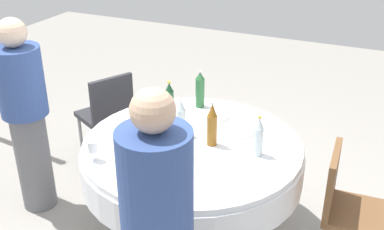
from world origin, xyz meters
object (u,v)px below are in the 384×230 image
at_px(plate_near, 240,130).
at_px(chair_far, 345,203).
at_px(dining_table, 192,161).
at_px(bottle_dark_green_west, 164,128).
at_px(wine_glass_rear, 93,147).
at_px(person_north, 26,115).
at_px(bottle_dark_green_inner, 169,100).
at_px(bottle_green_north, 200,90).
at_px(bottle_clear_rear, 258,137).
at_px(bottle_amber_east, 212,125).
at_px(plate_right, 131,157).
at_px(plate_outer, 214,116).
at_px(bottle_clear_left, 181,118).
at_px(chair_west, 108,111).
at_px(wine_glass_left, 162,111).

height_order(plate_near, chair_far, chair_far).
bearing_deg(dining_table, bottle_dark_green_west, -44.09).
height_order(wine_glass_rear, plate_near, wine_glass_rear).
bearing_deg(dining_table, person_north, -79.80).
relative_size(bottle_dark_green_inner, person_north, 0.19).
relative_size(bottle_green_north, chair_far, 0.35).
bearing_deg(bottle_green_north, person_north, -53.68).
bearing_deg(bottle_clear_rear, bottle_dark_green_west, -73.25).
bearing_deg(dining_table, bottle_amber_east, 104.82).
relative_size(plate_right, chair_far, 0.26).
bearing_deg(plate_outer, plate_right, -18.53).
bearing_deg(person_north, plate_outer, -72.26).
bearing_deg(bottle_dark_green_west, wine_glass_rear, -46.68).
xyz_separation_m(bottle_clear_rear, bottle_dark_green_west, (0.18, -0.59, 0.02)).
xyz_separation_m(dining_table, plate_outer, (-0.43, -0.01, 0.15)).
relative_size(bottle_clear_left, person_north, 0.18).
bearing_deg(bottle_amber_east, chair_far, 91.26).
height_order(dining_table, wine_glass_rear, wine_glass_rear).
bearing_deg(bottle_amber_east, bottle_clear_left, -99.91).
distance_m(plate_outer, chair_west, 1.09).
xyz_separation_m(dining_table, bottle_amber_east, (-0.03, 0.13, 0.29)).
relative_size(bottle_dark_green_inner, wine_glass_rear, 2.07).
distance_m(bottle_clear_rear, person_north, 1.72).
xyz_separation_m(bottle_dark_green_west, wine_glass_left, (-0.31, -0.18, -0.04)).
xyz_separation_m(plate_outer, chair_far, (0.38, 1.05, -0.23)).
distance_m(plate_right, plate_near, 0.83).
relative_size(plate_right, plate_near, 1.01).
relative_size(bottle_green_north, bottle_clear_rear, 1.08).
xyz_separation_m(bottle_green_north, person_north, (0.78, -1.06, -0.09)).
bearing_deg(plate_right, bottle_clear_left, 160.12).
bearing_deg(bottle_dark_green_west, plate_outer, 167.38).
bearing_deg(bottle_amber_east, bottle_dark_green_inner, -120.28).
relative_size(bottle_dark_green_west, chair_west, 0.37).
relative_size(bottle_dark_green_inner, plate_outer, 1.31).
relative_size(bottle_clear_rear, wine_glass_rear, 2.02).
height_order(bottle_clear_left, plate_right, bottle_clear_left).
xyz_separation_m(dining_table, plate_right, (0.35, -0.27, 0.16)).
distance_m(bottle_green_north, chair_far, 1.37).
distance_m(bottle_amber_east, chair_far, 0.98).
bearing_deg(plate_outer, chair_far, 70.38).
relative_size(dining_table, wine_glass_left, 10.05).
xyz_separation_m(bottle_dark_green_inner, chair_far, (0.24, 1.36, -0.36)).
xyz_separation_m(wine_glass_rear, plate_near, (-0.75, 0.72, -0.09)).
distance_m(bottle_dark_green_inner, plate_right, 0.66).
height_order(bottle_green_north, plate_outer, bottle_green_north).
distance_m(dining_table, wine_glass_rear, 0.71).
xyz_separation_m(dining_table, bottle_dark_green_west, (0.14, -0.14, 0.29)).
bearing_deg(chair_west, bottle_amber_east, -86.00).
xyz_separation_m(dining_table, plate_near, (-0.29, 0.25, 0.15)).
distance_m(bottle_amber_east, bottle_dark_green_inner, 0.52).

